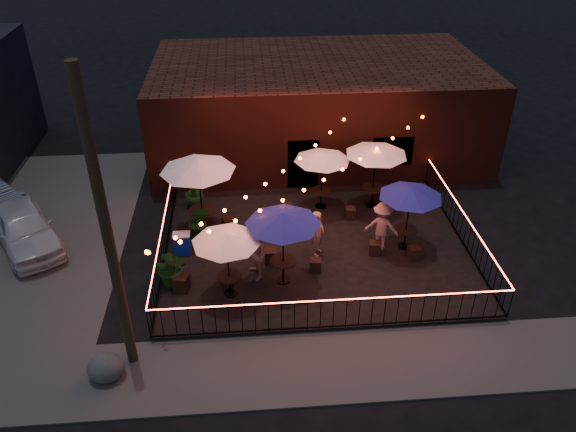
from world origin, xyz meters
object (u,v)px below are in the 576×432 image
object	(u,v)px
cafe_table_1	(198,166)
cafe_table_3	(322,157)
utility_pole	(108,235)
boulder	(106,368)
cooler	(182,243)
cafe_table_4	(411,193)
cafe_table_2	(283,219)
cafe_table_0	(226,238)
cafe_table_5	(376,151)

from	to	relation	value
cafe_table_1	cafe_table_3	world-z (taller)	cafe_table_1
utility_pole	boulder	world-z (taller)	utility_pole
utility_pole	cooler	world-z (taller)	utility_pole
cafe_table_3	boulder	world-z (taller)	cafe_table_3
cafe_table_4	utility_pole	bearing A→B (deg)	-152.87
cafe_table_2	cafe_table_0	bearing A→B (deg)	-163.09
cafe_table_1	cooler	distance (m)	2.59
cafe_table_5	cooler	size ratio (longest dim) A/B	3.67
cafe_table_2	cafe_table_3	size ratio (longest dim) A/B	1.09
cafe_table_1	utility_pole	bearing A→B (deg)	-105.37
cafe_table_4	cooler	xyz separation A→B (m)	(-7.40, 0.26, -1.71)
cafe_table_4	cafe_table_2	bearing A→B (deg)	-160.61
cafe_table_5	cafe_table_4	bearing A→B (deg)	-78.97
cafe_table_4	cafe_table_5	bearing A→B (deg)	101.03
cafe_table_3	cooler	size ratio (longest dim) A/B	3.05
cafe_table_0	cafe_table_4	world-z (taller)	cafe_table_4
utility_pole	cafe_table_5	bearing A→B (deg)	41.87
boulder	cafe_table_1	bearing A→B (deg)	71.32
cafe_table_2	boulder	size ratio (longest dim) A/B	2.69
cafe_table_0	cafe_table_5	distance (m)	7.10
cooler	cafe_table_0	bearing A→B (deg)	-55.42
cooler	cafe_table_2	bearing A→B (deg)	-28.92
utility_pole	cafe_table_2	bearing A→B (deg)	33.94
utility_pole	cafe_table_0	xyz separation A→B (m)	(2.55, 2.32, -1.82)
cafe_table_2	cafe_table_4	size ratio (longest dim) A/B	1.08
utility_pole	cooler	xyz separation A→B (m)	(0.98, 4.55, -3.47)
cooler	boulder	bearing A→B (deg)	-107.26
cafe_table_1	cafe_table_5	distance (m)	6.37
cafe_table_0	cooler	distance (m)	3.19
cafe_table_3	cafe_table_0	bearing A→B (deg)	-125.22
cafe_table_3	cafe_table_5	size ratio (longest dim) A/B	0.83
cafe_table_2	cafe_table_4	bearing A→B (deg)	19.39
utility_pole	cafe_table_2	xyz separation A→B (m)	(4.18, 2.82, -1.59)
cafe_table_1	cafe_table_3	bearing A→B (deg)	16.44
cafe_table_1	cafe_table_2	distance (m)	3.97
cafe_table_0	cooler	bearing A→B (deg)	125.12
cafe_table_4	cafe_table_5	world-z (taller)	cafe_table_5
cafe_table_3	utility_pole	bearing A→B (deg)	-129.83
utility_pole	cafe_table_1	bearing A→B (deg)	74.63
cafe_table_0	utility_pole	bearing A→B (deg)	-137.68
cafe_table_3	boulder	bearing A→B (deg)	-130.23
cafe_table_2	cafe_table_1	bearing A→B (deg)	130.68
utility_pole	boulder	xyz separation A→B (m)	(-0.56, -0.56, -3.64)
cafe_table_0	cafe_table_5	xyz separation A→B (m)	(5.30, 4.71, 0.24)
cafe_table_3	cooler	distance (m)	5.81
utility_pole	cafe_table_3	bearing A→B (deg)	50.17
cafe_table_4	boulder	bearing A→B (deg)	-151.51
cafe_table_4	cafe_table_1	bearing A→B (deg)	167.28
cafe_table_2	boulder	bearing A→B (deg)	-144.57
cafe_table_0	cafe_table_5	size ratio (longest dim) A/B	0.84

